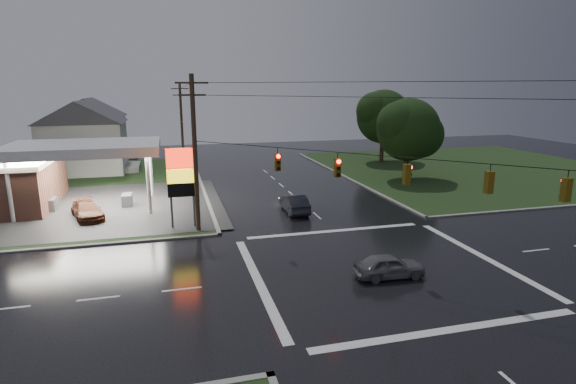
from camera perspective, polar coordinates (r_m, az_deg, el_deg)
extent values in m
plane|color=black|center=(26.66, 11.33, -9.41)|extent=(120.00, 120.00, 0.00)
cube|color=black|center=(51.23, -31.31, -0.10)|extent=(36.00, 36.00, 0.08)
cube|color=black|center=(61.53, 22.63, 2.76)|extent=(36.00, 36.00, 0.08)
cube|color=#2D2D2D|center=(42.16, -26.46, -1.98)|extent=(26.00, 18.00, 0.02)
cylinder|color=silver|center=(39.57, -31.89, 0.07)|extent=(0.30, 0.30, 5.00)
cylinder|color=silver|center=(37.81, -17.30, 0.96)|extent=(0.30, 0.30, 5.00)
cylinder|color=silver|center=(45.23, -29.76, 1.74)|extent=(0.30, 0.30, 5.00)
cylinder|color=silver|center=(43.69, -17.02, 2.57)|extent=(0.30, 0.30, 5.00)
cube|color=silver|center=(40.86, -24.44, 5.10)|extent=(12.00, 8.00, 0.80)
cube|color=white|center=(40.91, -24.39, 4.52)|extent=(11.40, 7.40, 0.04)
cube|color=#59595E|center=(42.28, -27.85, -1.45)|extent=(0.80, 1.60, 1.10)
cube|color=#59595E|center=(41.30, -19.73, -1.00)|extent=(0.80, 1.60, 1.10)
cylinder|color=#59595E|center=(33.26, -14.71, 0.38)|extent=(0.16, 0.16, 6.00)
cylinder|color=#59595E|center=(33.29, -11.96, 0.55)|extent=(0.16, 0.16, 6.00)
cube|color=red|center=(32.86, -13.54, 4.21)|extent=(2.00, 0.35, 1.40)
cube|color=yellow|center=(33.08, -13.41, 1.99)|extent=(2.00, 0.35, 1.00)
cube|color=black|center=(33.29, -13.32, 0.30)|extent=(2.00, 0.35, 1.00)
cylinder|color=#382619|center=(31.87, -11.71, 4.57)|extent=(0.32, 0.32, 11.00)
cube|color=#382619|center=(31.53, -12.14, 13.41)|extent=(2.20, 0.12, 0.12)
cube|color=#382619|center=(31.53, -12.07, 11.96)|extent=(1.80, 0.12, 0.12)
cylinder|color=#382619|center=(60.20, -13.34, 8.22)|extent=(0.32, 0.32, 10.50)
cube|color=#382619|center=(60.00, -13.58, 12.64)|extent=(2.20, 0.12, 0.12)
cube|color=#382619|center=(60.01, -13.53, 11.88)|extent=(1.80, 0.12, 0.12)
cube|color=#59470C|center=(27.86, -1.32, 3.84)|extent=(0.34, 0.34, 1.10)
cylinder|color=#FF0C07|center=(27.61, -1.23, 4.55)|extent=(0.22, 0.08, 0.22)
cube|color=#59470C|center=(26.02, 6.29, 3.09)|extent=(0.34, 0.34, 1.10)
cylinder|color=#FF0C07|center=(25.77, 6.47, 3.84)|extent=(0.22, 0.08, 0.22)
cube|color=#59470C|center=(24.69, 14.86, 2.18)|extent=(0.34, 0.34, 1.10)
cylinder|color=#FF0C07|center=(24.73, 15.32, 3.06)|extent=(0.08, 0.22, 0.22)
cube|color=#59470C|center=(23.98, 24.16, 1.13)|extent=(0.34, 0.34, 1.10)
cylinder|color=#FF0C07|center=(24.07, 23.95, 2.12)|extent=(0.22, 0.08, 0.22)
cube|color=#59470C|center=(23.90, 31.83, 0.25)|extent=(0.34, 0.34, 1.10)
cylinder|color=#FF0C07|center=(23.96, 31.60, 1.24)|extent=(0.22, 0.08, 0.22)
cube|color=silver|center=(59.24, -24.37, 5.13)|extent=(9.00, 8.00, 6.00)
cube|color=gray|center=(58.97, -19.06, 2.99)|extent=(1.60, 4.80, 0.80)
cube|color=silver|center=(71.17, -23.66, 6.37)|extent=(9.00, 8.00, 6.00)
cube|color=gray|center=(70.87, -19.23, 4.59)|extent=(1.60, 4.80, 0.80)
cylinder|color=black|center=(51.24, 14.82, 4.24)|extent=(0.56, 0.56, 5.04)
sphere|color=black|center=(50.88, 15.02, 7.64)|extent=(6.80, 6.80, 6.80)
sphere|color=black|center=(52.05, 16.45, 6.97)|extent=(5.10, 5.10, 5.10)
sphere|color=black|center=(49.81, 13.92, 8.42)|extent=(4.76, 4.76, 4.76)
cylinder|color=black|center=(63.10, 11.87, 6.27)|extent=(0.56, 0.56, 5.60)
sphere|color=black|center=(62.79, 12.01, 9.35)|extent=(7.20, 7.20, 7.20)
sphere|color=black|center=(63.93, 13.32, 8.72)|extent=(5.40, 5.40, 5.40)
sphere|color=black|center=(61.75, 11.00, 10.08)|extent=(5.04, 5.04, 5.04)
imported|color=black|center=(37.12, 0.80, -1.42)|extent=(1.68, 4.64, 1.52)
imported|color=slate|center=(25.32, 12.74, -9.13)|extent=(3.93, 1.78, 1.31)
imported|color=#522512|center=(38.61, -24.15, -2.15)|extent=(3.33, 5.04, 1.36)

